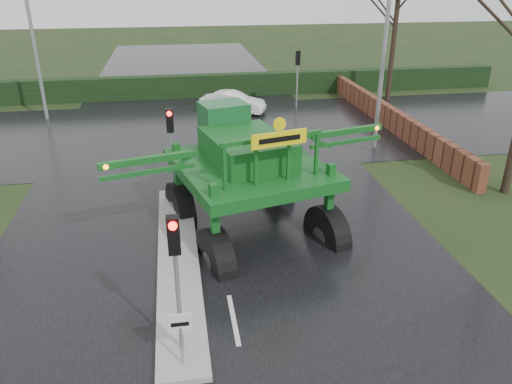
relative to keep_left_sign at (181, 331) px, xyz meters
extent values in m
plane|color=black|center=(1.30, 1.50, -1.06)|extent=(140.00, 140.00, 0.00)
cube|color=black|center=(1.30, 11.50, -1.05)|extent=(14.00, 80.00, 0.02)
cube|color=black|center=(1.30, 17.50, -1.05)|extent=(80.00, 12.00, 0.02)
cube|color=gray|center=(0.00, 4.50, -0.97)|extent=(1.20, 10.00, 0.16)
cube|color=black|center=(1.30, 25.50, -0.31)|extent=(44.00, 0.90, 1.50)
cube|color=#592D1E|center=(11.80, 17.50, -0.46)|extent=(0.40, 20.00, 1.20)
cylinder|color=gray|center=(0.00, 0.00, -0.41)|extent=(0.07, 0.07, 1.00)
cube|color=silver|center=(0.00, 0.00, 0.19)|extent=(0.50, 0.04, 0.50)
cube|color=black|center=(0.00, -0.02, 0.19)|extent=(0.38, 0.01, 0.10)
cylinder|color=gray|center=(0.00, 0.50, 0.69)|extent=(0.10, 0.10, 3.50)
cube|color=black|center=(0.00, 0.50, 2.04)|extent=(0.26, 0.22, 0.85)
sphere|color=#FF0C07|center=(0.00, 0.37, 2.32)|extent=(0.18, 0.18, 0.18)
cylinder|color=gray|center=(0.00, 9.00, 0.69)|extent=(0.10, 0.10, 3.50)
cube|color=black|center=(0.00, 9.00, 2.04)|extent=(0.26, 0.22, 0.85)
sphere|color=#FF0C07|center=(0.00, 8.87, 2.32)|extent=(0.18, 0.18, 0.18)
cylinder|color=gray|center=(7.80, 21.50, 0.69)|extent=(0.10, 0.10, 3.50)
cube|color=black|center=(7.80, 21.50, 2.04)|extent=(0.26, 0.22, 0.85)
sphere|color=#FF0C07|center=(7.80, 21.63, 2.32)|extent=(0.18, 0.18, 0.18)
cylinder|color=gray|center=(9.80, 13.50, 3.94)|extent=(0.20, 0.20, 10.00)
cylinder|color=gray|center=(-7.20, 21.50, 3.94)|extent=(0.20, 0.20, 10.00)
cylinder|color=black|center=(14.30, 22.50, 3.94)|extent=(0.32, 0.32, 10.00)
cylinder|color=black|center=(-1.22, 5.64, 0.01)|extent=(1.10, 2.22, 2.14)
cylinder|color=#595B56|center=(-1.22, 5.64, 0.01)|extent=(0.80, 0.88, 0.75)
cube|color=#0C481B|center=(-1.22, 5.64, 1.35)|extent=(0.29, 0.29, 2.46)
cylinder|color=black|center=(2.51, 6.60, 0.01)|extent=(1.10, 2.22, 2.14)
cylinder|color=#595B56|center=(2.51, 6.60, 0.01)|extent=(0.80, 0.88, 0.75)
cube|color=#0C481B|center=(2.51, 6.60, 1.35)|extent=(0.29, 0.29, 2.46)
cylinder|color=black|center=(-0.26, 1.92, 0.01)|extent=(1.10, 2.22, 2.14)
cylinder|color=#595B56|center=(-0.26, 1.92, 0.01)|extent=(0.80, 0.88, 0.75)
cube|color=#0C481B|center=(-0.26, 1.92, 1.35)|extent=(0.29, 0.29, 2.46)
cylinder|color=black|center=(3.46, 2.87, 0.01)|extent=(1.10, 2.22, 2.14)
cylinder|color=#595B56|center=(3.46, 2.87, 0.01)|extent=(0.80, 0.88, 0.75)
cube|color=#0C481B|center=(3.46, 2.87, 1.35)|extent=(0.29, 0.29, 2.46)
cube|color=#0C481B|center=(1.12, 4.26, 2.04)|extent=(5.62, 6.08, 0.37)
cube|color=#0C481B|center=(1.07, 4.46, 2.63)|extent=(3.07, 3.69, 0.96)
cube|color=#145526|center=(0.54, 6.53, 3.00)|extent=(1.87, 1.64, 1.39)
cube|color=#0C481B|center=(1.55, 2.60, 3.59)|extent=(3.14, 0.92, 0.13)
cube|color=#0C481B|center=(-2.08, 2.99, 3.00)|extent=(2.74, 0.88, 0.19)
sphere|color=orange|center=(-3.20, 2.60, 3.00)|extent=(0.15, 0.15, 0.15)
cube|color=#0C481B|center=(4.54, 4.69, 3.00)|extent=(2.74, 0.88, 0.19)
sphere|color=orange|center=(5.71, 4.88, 3.00)|extent=(0.15, 0.15, 0.15)
cube|color=yellow|center=(1.65, 2.19, 3.70)|extent=(1.67, 0.49, 0.43)
cube|color=black|center=(1.65, 2.19, 3.70)|extent=(1.25, 0.33, 0.15)
cylinder|color=yellow|center=(1.65, 2.19, 4.13)|extent=(0.38, 0.14, 0.38)
imported|color=white|center=(3.71, 20.95, -1.06)|extent=(4.09, 2.79, 1.27)
camera|label=1|loc=(0.19, -8.55, 7.01)|focal=35.00mm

